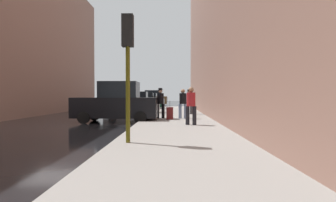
{
  "coord_description": "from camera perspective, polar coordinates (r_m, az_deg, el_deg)",
  "views": [
    {
      "loc": [
        5.76,
        -12.55,
        1.48
      ],
      "look_at": [
        5.42,
        6.87,
        1.08
      ],
      "focal_mm": 28.0,
      "sensor_mm": 36.0,
      "label": 1
    }
  ],
  "objects": [
    {
      "name": "ground_plane",
      "position": [
        13.89,
        -23.6,
        -5.03
      ],
      "size": [
        120.0,
        120.0,
        0.0
      ],
      "primitive_type": "plane",
      "color": "black"
    },
    {
      "name": "sidewalk",
      "position": [
        12.63,
        2.1,
        -5.2
      ],
      "size": [
        4.0,
        40.0,
        0.15
      ],
      "primitive_type": "cube",
      "color": "gray",
      "rests_on": "ground_plane"
    },
    {
      "name": "parked_black_suv",
      "position": [
        14.86,
        -11.09,
        -0.56
      ],
      "size": [
        4.62,
        2.11,
        2.25
      ],
      "color": "black",
      "rests_on": "ground_plane"
    },
    {
      "name": "parked_gray_coupe",
      "position": [
        20.77,
        -7.62,
        -0.56
      ],
      "size": [
        4.2,
        2.07,
        1.79
      ],
      "color": "slate",
      "rests_on": "ground_plane"
    },
    {
      "name": "parked_dark_green_sedan",
      "position": [
        27.22,
        -5.56,
        -0.15
      ],
      "size": [
        4.25,
        2.15,
        1.79
      ],
      "color": "#193828",
      "rests_on": "ground_plane"
    },
    {
      "name": "parked_silver_sedan",
      "position": [
        32.67,
        -4.46,
        0.08
      ],
      "size": [
        4.24,
        2.14,
        1.79
      ],
      "color": "#B7BABF",
      "rests_on": "ground_plane"
    },
    {
      "name": "parked_bronze_suv",
      "position": [
        38.12,
        -3.68,
        0.51
      ],
      "size": [
        4.66,
        2.18,
        2.25
      ],
      "color": "brown",
      "rests_on": "ground_plane"
    },
    {
      "name": "parked_white_van",
      "position": [
        43.39,
        -3.11,
        0.59
      ],
      "size": [
        4.65,
        2.17,
        2.25
      ],
      "color": "silver",
      "rests_on": "ground_plane"
    },
    {
      "name": "fire_hydrant",
      "position": [
        17.82,
        -3.21,
        -1.97
      ],
      "size": [
        0.42,
        0.22,
        0.7
      ],
      "color": "red",
      "rests_on": "sidewalk"
    },
    {
      "name": "traffic_light",
      "position": [
        7.58,
        -8.74,
        10.89
      ],
      "size": [
        0.32,
        0.32,
        3.6
      ],
      "color": "#514C0F",
      "rests_on": "sidewalk"
    },
    {
      "name": "pedestrian_with_fedora",
      "position": [
        15.44,
        -1.67,
        -0.09
      ],
      "size": [
        0.53,
        0.47,
        1.78
      ],
      "color": "black",
      "rests_on": "sidewalk"
    },
    {
      "name": "pedestrian_with_beanie",
      "position": [
        18.93,
        4.6,
        0.14
      ],
      "size": [
        0.52,
        0.45,
        1.78
      ],
      "color": "#333338",
      "rests_on": "sidewalk"
    },
    {
      "name": "pedestrian_in_jeans",
      "position": [
        15.23,
        3.25,
        -0.23
      ],
      "size": [
        0.52,
        0.44,
        1.71
      ],
      "color": "#728CB2",
      "rests_on": "sidewalk"
    },
    {
      "name": "pedestrian_in_red_jacket",
      "position": [
        11.9,
        5.03,
        -0.62
      ],
      "size": [
        0.53,
        0.5,
        1.71
      ],
      "color": "black",
      "rests_on": "sidewalk"
    },
    {
      "name": "rolling_suitcase",
      "position": [
        14.7,
        0.41,
        -2.67
      ],
      "size": [
        0.38,
        0.57,
        1.04
      ],
      "color": "#591414",
      "rests_on": "sidewalk"
    }
  ]
}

